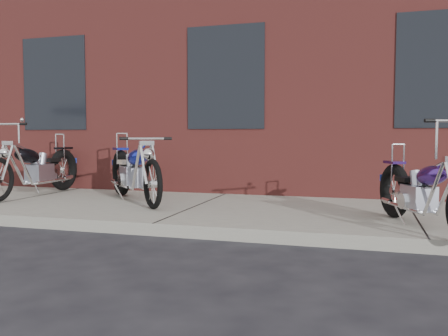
% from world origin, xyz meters
% --- Properties ---
extents(ground, '(120.00, 120.00, 0.00)m').
position_xyz_m(ground, '(0.00, 0.00, 0.00)').
color(ground, black).
rests_on(ground, ground).
extents(sidewalk, '(22.00, 3.00, 0.15)m').
position_xyz_m(sidewalk, '(0.00, 1.50, 0.07)').
color(sidewalk, slate).
rests_on(sidewalk, ground).
extents(building_brick, '(22.00, 10.00, 8.00)m').
position_xyz_m(building_brick, '(0.00, 8.00, 4.00)').
color(building_brick, maroon).
rests_on(building_brick, ground).
extents(chopper_purple, '(0.90, 2.00, 1.19)m').
position_xyz_m(chopper_purple, '(2.99, 0.61, 0.53)').
color(chopper_purple, black).
rests_on(chopper_purple, sidewalk).
extents(chopper_blue, '(1.78, 1.86, 1.07)m').
position_xyz_m(chopper_blue, '(-1.11, 1.68, 0.59)').
color(chopper_blue, black).
rests_on(chopper_blue, sidewalk).
extents(chopper_third, '(0.59, 2.43, 1.24)m').
position_xyz_m(chopper_third, '(-3.08, 1.87, 0.59)').
color(chopper_third, black).
rests_on(chopper_third, sidewalk).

